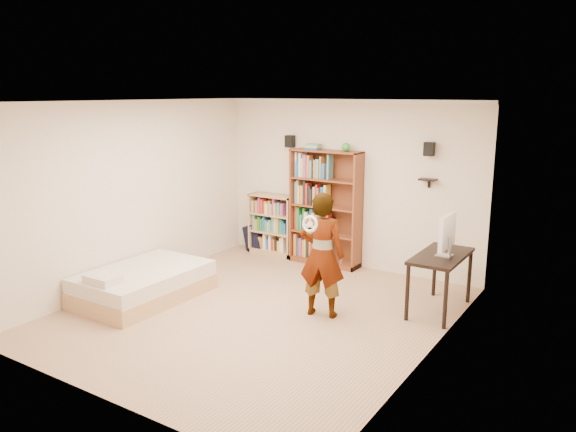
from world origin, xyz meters
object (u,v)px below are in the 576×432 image
(person, at_px, (322,255))
(tall_bookshelf, at_px, (325,208))
(low_bookshelf, at_px, (273,225))
(daybed, at_px, (143,280))
(computer_desk, at_px, (440,283))

(person, bearing_deg, tall_bookshelf, -75.38)
(tall_bookshelf, height_order, low_bookshelf, tall_bookshelf)
(daybed, bearing_deg, tall_bookshelf, 64.18)
(low_bookshelf, height_order, computer_desk, low_bookshelf)
(person, bearing_deg, low_bookshelf, -56.44)
(low_bookshelf, bearing_deg, tall_bookshelf, -0.86)
(low_bookshelf, bearing_deg, computer_desk, -17.03)
(computer_desk, distance_m, daybed, 4.01)
(daybed, bearing_deg, person, 18.93)
(tall_bookshelf, bearing_deg, daybed, -115.82)
(low_bookshelf, relative_size, computer_desk, 0.94)
(low_bookshelf, distance_m, daybed, 2.81)
(daybed, bearing_deg, computer_desk, 26.10)
(tall_bookshelf, bearing_deg, low_bookshelf, 179.14)
(tall_bookshelf, bearing_deg, computer_desk, -23.90)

